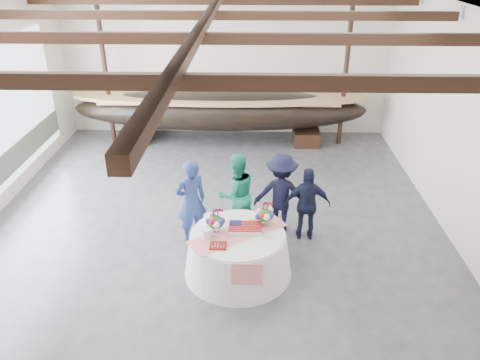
{
  "coord_description": "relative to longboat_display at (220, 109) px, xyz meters",
  "views": [
    {
      "loc": [
        0.81,
        -8.42,
        5.6
      ],
      "look_at": [
        0.58,
        0.09,
        1.23
      ],
      "focal_mm": 35.0,
      "sensor_mm": 36.0,
      "label": 1
    }
  ],
  "objects": [
    {
      "name": "guest_woman_blue",
      "position": [
        -0.23,
        -5.33,
        -0.15
      ],
      "size": [
        0.79,
        0.7,
        1.81
      ],
      "primitive_type": "imported",
      "rotation": [
        0.0,
        0.0,
        3.66
      ],
      "color": "navy",
      "rests_on": "ground"
    },
    {
      "name": "wall_right",
      "position": [
        5.17,
        -5.08,
        1.19
      ],
      "size": [
        0.02,
        12.0,
        4.5
      ],
      "primitive_type": "cube",
      "color": "silver",
      "rests_on": "ground"
    },
    {
      "name": "pavilion_structure",
      "position": [
        0.17,
        -4.22,
        2.95
      ],
      "size": [
        9.8,
        11.76,
        4.5
      ],
      "color": "black",
      "rests_on": "ground"
    },
    {
      "name": "tabletop_items",
      "position": [
        0.74,
        -6.26,
        -0.05
      ],
      "size": [
        1.85,
        1.5,
        0.4
      ],
      "color": "red",
      "rests_on": "banquet_table"
    },
    {
      "name": "ceiling",
      "position": [
        0.17,
        -5.08,
        3.44
      ],
      "size": [
        10.0,
        12.0,
        0.01
      ],
      "primitive_type": "cube",
      "color": "white",
      "rests_on": "wall_back"
    },
    {
      "name": "longboat_display",
      "position": [
        0.0,
        0.0,
        0.0
      ],
      "size": [
        8.83,
        1.77,
        1.66
      ],
      "color": "black",
      "rests_on": "ground"
    },
    {
      "name": "floor",
      "position": [
        0.17,
        -5.08,
        -1.06
      ],
      "size": [
        10.0,
        12.0,
        0.01
      ],
      "primitive_type": "cube",
      "color": "#3D3D42",
      "rests_on": "ground"
    },
    {
      "name": "banquet_table",
      "position": [
        0.75,
        -6.39,
        -0.63
      ],
      "size": [
        2.01,
        2.01,
        0.86
      ],
      "color": "silver",
      "rests_on": "ground"
    },
    {
      "name": "guest_woman_teal",
      "position": [
        0.67,
        -4.98,
        -0.16
      ],
      "size": [
        1.07,
        0.97,
        1.8
      ],
      "primitive_type": "imported",
      "rotation": [
        0.0,
        0.0,
        3.54
      ],
      "color": "#1B8E6A",
      "rests_on": "ground"
    },
    {
      "name": "guest_man_left",
      "position": [
        1.6,
        -4.92,
        -0.17
      ],
      "size": [
        1.2,
        0.76,
        1.78
      ],
      "primitive_type": "imported",
      "rotation": [
        0.0,
        0.0,
        3.05
      ],
      "color": "black",
      "rests_on": "ground"
    },
    {
      "name": "guest_man_right",
      "position": [
        2.14,
        -5.2,
        -0.26
      ],
      "size": [
        0.94,
        0.41,
        1.6
      ],
      "primitive_type": "imported",
      "rotation": [
        0.0,
        0.0,
        3.13
      ],
      "color": "black",
      "rests_on": "ground"
    },
    {
      "name": "wall_back",
      "position": [
        0.17,
        0.92,
        1.19
      ],
      "size": [
        10.0,
        0.02,
        4.5
      ],
      "primitive_type": "cube",
      "color": "silver",
      "rests_on": "ground"
    }
  ]
}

